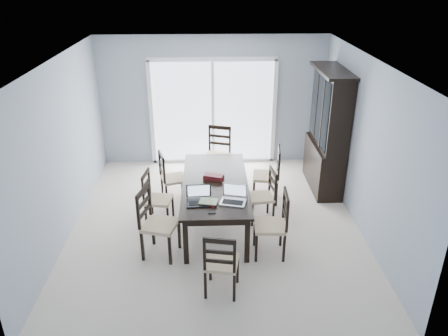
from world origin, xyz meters
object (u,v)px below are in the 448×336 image
at_px(china_hutch, 327,133).
at_px(chair_right_far, 272,169).
at_px(chair_left_near, 153,215).
at_px(cell_phone, 212,213).
at_px(dining_table, 215,186).
at_px(chair_left_mid, 153,193).
at_px(chair_right_near, 277,217).
at_px(chair_end_near, 221,259).
at_px(chair_right_mid, 266,190).
at_px(laptop_silver, 233,199).
at_px(game_box, 214,177).
at_px(chair_left_far, 168,172).
at_px(chair_end_far, 218,148).
at_px(laptop_dark, 199,200).
at_px(hot_tub, 187,127).

xyz_separation_m(china_hutch, chair_right_far, (-1.04, -0.50, -0.47)).
xyz_separation_m(chair_left_near, cell_phone, (0.82, -0.17, 0.13)).
height_order(dining_table, chair_left_mid, chair_left_mid).
xyz_separation_m(dining_table, chair_right_near, (0.85, -0.82, -0.07)).
distance_m(chair_right_near, chair_end_near, 1.17).
xyz_separation_m(chair_right_mid, laptop_silver, (-0.57, -0.78, 0.27)).
height_order(chair_left_mid, game_box, chair_left_mid).
height_order(dining_table, laptop_silver, laptop_silver).
relative_size(chair_left_near, laptop_silver, 2.96).
bearing_deg(chair_end_near, chair_left_far, 118.95).
height_order(chair_left_far, chair_right_mid, chair_left_far).
height_order(chair_left_far, chair_end_far, chair_end_far).
distance_m(chair_right_mid, laptop_silver, 1.01).
xyz_separation_m(laptop_dark, laptop_silver, (0.47, 0.01, 0.00)).
height_order(chair_right_mid, game_box, chair_right_mid).
relative_size(chair_left_near, chair_right_far, 1.04).
xyz_separation_m(chair_end_near, cell_phone, (-0.10, 0.75, 0.20)).
bearing_deg(cell_phone, chair_right_near, 2.94).
xyz_separation_m(chair_left_near, chair_left_far, (0.09, 1.51, -0.07)).
distance_m(china_hutch, chair_right_mid, 1.74).
bearing_deg(chair_right_near, laptop_silver, 77.12).
distance_m(china_hutch, chair_left_far, 2.90).
bearing_deg(chair_left_near, chair_right_mid, 132.49).
xyz_separation_m(chair_right_near, cell_phone, (-0.90, -0.10, 0.16)).
distance_m(dining_table, chair_end_far, 1.69).
height_order(laptop_silver, game_box, laptop_silver).
bearing_deg(dining_table, chair_right_mid, 8.65).
bearing_deg(dining_table, chair_left_mid, 175.57).
distance_m(dining_table, cell_phone, 0.93).
xyz_separation_m(chair_left_far, hot_tub, (0.21, 2.65, -0.13)).
bearing_deg(china_hutch, chair_right_mid, -137.05).
height_order(chair_left_mid, chair_right_far, chair_right_far).
bearing_deg(chair_left_near, laptop_silver, 110.00).
xyz_separation_m(chair_left_near, chair_left_mid, (-0.09, 0.83, -0.09)).
height_order(china_hutch, chair_end_far, china_hutch).
bearing_deg(china_hutch, dining_table, -148.29).
xyz_separation_m(chair_right_mid, chair_end_far, (-0.73, 1.57, 0.10)).
height_order(china_hutch, cell_phone, china_hutch).
distance_m(chair_end_far, hot_tub, 1.85).
bearing_deg(dining_table, cell_phone, -93.67).
xyz_separation_m(game_box, hot_tub, (-0.56, 3.31, -0.36)).
distance_m(chair_right_mid, chair_right_far, 0.65).
height_order(chair_left_far, hot_tub, chair_left_far).
height_order(chair_right_far, hot_tub, chair_right_far).
relative_size(dining_table, chair_right_far, 1.92).
height_order(chair_right_mid, chair_end_near, chair_end_near).
bearing_deg(chair_end_far, dining_table, 104.44).
height_order(chair_end_far, cell_phone, chair_end_far).
bearing_deg(chair_end_far, china_hutch, -175.49).
bearing_deg(laptop_dark, hot_tub, 91.27).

